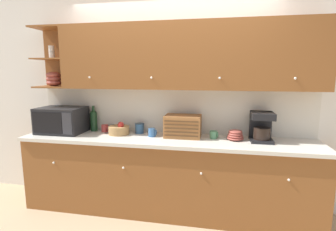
# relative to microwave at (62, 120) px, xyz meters

# --- Properties ---
(ground_plane) EXTENTS (24.00, 24.00, 0.00)m
(ground_plane) POSITION_rel_microwave_xyz_m (1.35, 0.26, -1.06)
(ground_plane) COLOR tan
(wall_back) EXTENTS (5.81, 0.06, 2.60)m
(wall_back) POSITION_rel_microwave_xyz_m (1.35, 0.29, 0.24)
(wall_back) COLOR white
(wall_back) RESTS_ON ground_plane
(counter_unit) EXTENTS (3.43, 0.61, 0.90)m
(counter_unit) POSITION_rel_microwave_xyz_m (1.35, -0.03, -0.61)
(counter_unit) COLOR brown
(counter_unit) RESTS_ON ground_plane
(backsplash_panel) EXTENTS (3.41, 0.01, 0.56)m
(backsplash_panel) POSITION_rel_microwave_xyz_m (1.35, 0.25, 0.12)
(backsplash_panel) COLOR silver
(backsplash_panel) RESTS_ON counter_unit
(upper_cabinets) EXTENTS (3.41, 0.34, 0.75)m
(upper_cabinets) POSITION_rel_microwave_xyz_m (1.52, 0.10, 0.77)
(upper_cabinets) COLOR brown
(upper_cabinets) RESTS_ON backsplash_panel
(microwave) EXTENTS (0.55, 0.41, 0.32)m
(microwave) POSITION_rel_microwave_xyz_m (0.00, 0.00, 0.00)
(microwave) COLOR black
(microwave) RESTS_ON counter_unit
(wine_bottle) EXTENTS (0.09, 0.09, 0.33)m
(wine_bottle) POSITION_rel_microwave_xyz_m (0.35, 0.17, -0.01)
(wine_bottle) COLOR #19381E
(wine_bottle) RESTS_ON counter_unit
(mug_patterned_third) EXTENTS (0.09, 0.08, 0.09)m
(mug_patterned_third) POSITION_rel_microwave_xyz_m (0.51, 0.14, -0.11)
(mug_patterned_third) COLOR #B73D38
(mug_patterned_third) RESTS_ON counter_unit
(fruit_basket) EXTENTS (0.25, 0.25, 0.16)m
(fruit_basket) POSITION_rel_microwave_xyz_m (0.74, 0.05, -0.11)
(fruit_basket) COLOR #A87F4C
(fruit_basket) RESTS_ON counter_unit
(storage_canister) EXTENTS (0.12, 0.12, 0.12)m
(storage_canister) POSITION_rel_microwave_xyz_m (0.97, 0.15, -0.10)
(storage_canister) COLOR #33567A
(storage_canister) RESTS_ON counter_unit
(mug) EXTENTS (0.10, 0.09, 0.10)m
(mug) POSITION_rel_microwave_xyz_m (1.17, 0.01, -0.11)
(mug) COLOR #38669E
(mug) RESTS_ON counter_unit
(bread_box) EXTENTS (0.42, 0.28, 0.26)m
(bread_box) POSITION_rel_microwave_xyz_m (1.53, 0.07, -0.03)
(bread_box) COLOR #996033
(bread_box) RESTS_ON counter_unit
(mug_blue_second) EXTENTS (0.10, 0.09, 0.09)m
(mug_blue_second) POSITION_rel_microwave_xyz_m (1.89, 0.06, -0.12)
(mug_blue_second) COLOR #4C845B
(mug_blue_second) RESTS_ON counter_unit
(bowl_stack_on_counter) EXTENTS (0.19, 0.19, 0.12)m
(bowl_stack_on_counter) POSITION_rel_microwave_xyz_m (2.13, 0.04, -0.10)
(bowl_stack_on_counter) COLOR #9E473D
(bowl_stack_on_counter) RESTS_ON counter_unit
(coffee_maker) EXTENTS (0.24, 0.28, 0.32)m
(coffee_maker) POSITION_rel_microwave_xyz_m (2.41, 0.06, 0.00)
(coffee_maker) COLOR black
(coffee_maker) RESTS_ON counter_unit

